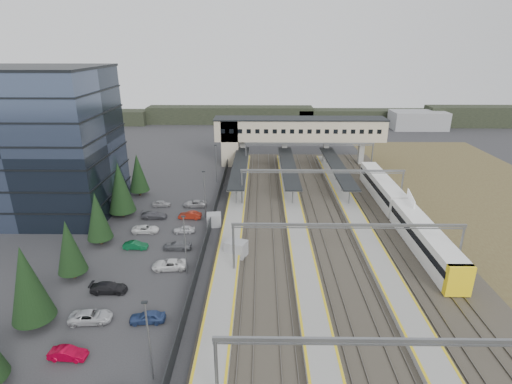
{
  "coord_description": "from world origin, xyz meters",
  "views": [
    {
      "loc": [
        1.36,
        -51.89,
        27.58
      ],
      "look_at": [
        0.54,
        11.32,
        4.0
      ],
      "focal_mm": 28.0,
      "sensor_mm": 36.0,
      "label": 1
    }
  ],
  "objects_px": {
    "footbridge": "(288,132)",
    "train": "(400,210)",
    "relay_cabin_far": "(214,220)",
    "billboard": "(410,205)",
    "office_building": "(35,143)",
    "relay_cabin_near": "(236,249)"
  },
  "relations": [
    {
      "from": "footbridge",
      "to": "train",
      "type": "xyz_separation_m",
      "value": [
        16.3,
        -33.98,
        -5.75
      ]
    },
    {
      "from": "office_building",
      "to": "train",
      "type": "xyz_separation_m",
      "value": [
        60.0,
        -3.98,
        -10.01
      ]
    },
    {
      "from": "relay_cabin_far",
      "to": "footbridge",
      "type": "xyz_separation_m",
      "value": [
        13.84,
        35.62,
        6.89
      ]
    },
    {
      "from": "office_building",
      "to": "relay_cabin_near",
      "type": "height_order",
      "value": "office_building"
    },
    {
      "from": "footbridge",
      "to": "billboard",
      "type": "bearing_deg",
      "value": -63.77
    },
    {
      "from": "relay_cabin_near",
      "to": "footbridge",
      "type": "height_order",
      "value": "footbridge"
    },
    {
      "from": "relay_cabin_near",
      "to": "relay_cabin_far",
      "type": "relative_size",
      "value": 1.37
    },
    {
      "from": "footbridge",
      "to": "train",
      "type": "bearing_deg",
      "value": -64.38
    },
    {
      "from": "relay_cabin_far",
      "to": "train",
      "type": "bearing_deg",
      "value": 3.11
    },
    {
      "from": "office_building",
      "to": "footbridge",
      "type": "distance_m",
      "value": 53.18
    },
    {
      "from": "footbridge",
      "to": "billboard",
      "type": "xyz_separation_m",
      "value": [
        17.32,
        -35.16,
        -4.37
      ]
    },
    {
      "from": "billboard",
      "to": "footbridge",
      "type": "bearing_deg",
      "value": 116.23
    },
    {
      "from": "office_building",
      "to": "billboard",
      "type": "distance_m",
      "value": 61.85
    },
    {
      "from": "billboard",
      "to": "relay_cabin_far",
      "type": "bearing_deg",
      "value": -179.16
    },
    {
      "from": "office_building",
      "to": "billboard",
      "type": "xyz_separation_m",
      "value": [
        61.02,
        -5.16,
        -8.63
      ]
    },
    {
      "from": "relay_cabin_near",
      "to": "footbridge",
      "type": "xyz_separation_m",
      "value": [
        9.69,
        45.49,
        6.76
      ]
    },
    {
      "from": "relay_cabin_far",
      "to": "footbridge",
      "type": "distance_m",
      "value": 38.83
    },
    {
      "from": "office_building",
      "to": "relay_cabin_far",
      "type": "relative_size",
      "value": 9.92
    },
    {
      "from": "relay_cabin_near",
      "to": "relay_cabin_far",
      "type": "bearing_deg",
      "value": 112.79
    },
    {
      "from": "office_building",
      "to": "relay_cabin_far",
      "type": "bearing_deg",
      "value": -10.66
    },
    {
      "from": "relay_cabin_far",
      "to": "billboard",
      "type": "xyz_separation_m",
      "value": [
        31.17,
        0.46,
        2.52
      ]
    },
    {
      "from": "footbridge",
      "to": "train",
      "type": "relative_size",
      "value": 0.95
    }
  ]
}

